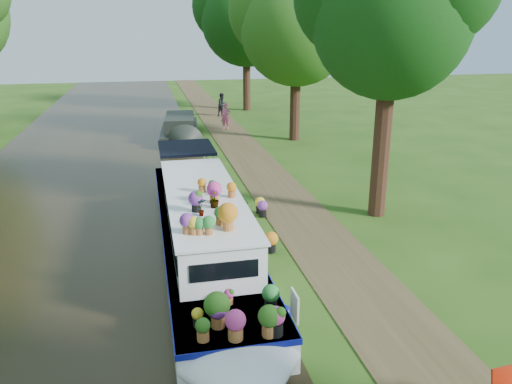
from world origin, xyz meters
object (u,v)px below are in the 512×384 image
object	(u,v)px
plant_boat	(204,230)
second_boat	(180,130)
pedestrian_pink	(226,116)
pedestrian_dark	(222,105)

from	to	relation	value
plant_boat	second_boat	size ratio (longest dim) A/B	1.89
plant_boat	second_boat	distance (m)	15.63
second_boat	pedestrian_pink	distance (m)	3.74
plant_boat	second_boat	xyz separation A→B (m)	(0.50, 15.62, -0.30)
pedestrian_pink	pedestrian_dark	size ratio (longest dim) A/B	0.99
plant_boat	pedestrian_pink	xyz separation A→B (m)	(3.46, 17.88, -0.03)
plant_boat	pedestrian_dark	world-z (taller)	plant_boat
second_boat	pedestrian_pink	bearing A→B (deg)	42.55
plant_boat	second_boat	world-z (taller)	plant_boat
second_boat	pedestrian_dark	xyz separation A→B (m)	(3.50, 7.19, 0.28)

